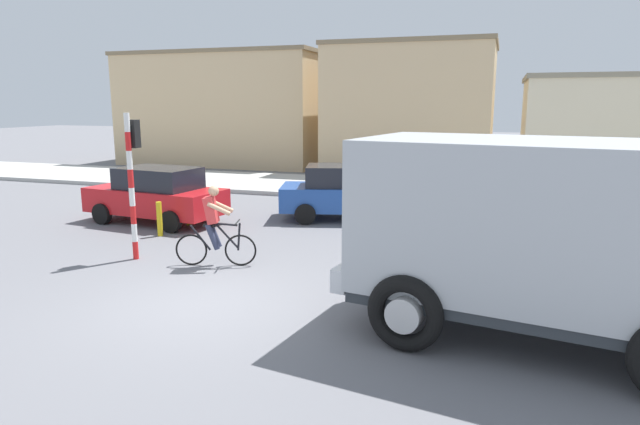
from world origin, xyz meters
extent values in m
plane|color=slate|center=(0.00, 0.00, 0.00)|extent=(120.00, 120.00, 0.00)
cube|color=#ADADA8|center=(0.00, 13.11, 0.08)|extent=(80.00, 5.00, 0.16)
cube|color=#B2B7BC|center=(5.35, 0.21, 1.80)|extent=(5.54, 3.31, 2.20)
cube|color=#2D3338|center=(5.35, 0.21, 0.62)|extent=(5.42, 3.24, 0.16)
cube|color=silver|center=(2.69, 0.65, 0.80)|extent=(0.62, 2.38, 0.36)
cube|color=black|center=(2.84, 0.62, 2.30)|extent=(0.46, 2.12, 0.70)
torus|color=black|center=(3.56, -0.79, 0.55)|extent=(1.12, 0.41, 1.10)
cylinder|color=beige|center=(3.56, -0.79, 0.55)|extent=(0.54, 0.38, 0.50)
torus|color=black|center=(3.97, 1.73, 0.55)|extent=(1.12, 0.41, 1.10)
cylinder|color=beige|center=(3.97, 1.73, 0.55)|extent=(0.54, 0.38, 0.50)
torus|color=black|center=(-0.44, 2.18, 0.34)|extent=(0.66, 0.23, 0.68)
torus|color=black|center=(-1.45, 1.88, 0.34)|extent=(0.66, 0.23, 0.68)
cylinder|color=black|center=(-0.77, 2.08, 0.91)|extent=(0.59, 0.21, 0.09)
cylinder|color=black|center=(-0.72, 2.10, 0.66)|extent=(0.50, 0.19, 0.57)
cylinder|color=black|center=(-1.25, 1.94, 0.61)|extent=(0.43, 0.17, 0.57)
cylinder|color=black|center=(-0.46, 2.17, 0.64)|extent=(0.10, 0.07, 0.59)
cylinder|color=black|center=(-0.49, 2.16, 0.95)|extent=(0.17, 0.49, 0.03)
cube|color=black|center=(-1.06, 1.99, 0.88)|extent=(0.26, 0.18, 0.06)
cube|color=#D13838|center=(-1.01, 2.01, 1.21)|extent=(0.37, 0.39, 0.59)
sphere|color=tan|center=(-0.94, 2.03, 1.61)|extent=(0.22, 0.22, 0.22)
cylinder|color=#2D334C|center=(-1.01, 2.11, 0.65)|extent=(0.33, 0.20, 0.57)
cylinder|color=tan|center=(-0.86, 2.22, 1.26)|extent=(0.50, 0.23, 0.29)
cylinder|color=#2D334C|center=(-0.95, 1.92, 0.65)|extent=(0.33, 0.20, 0.57)
cylinder|color=tan|center=(-0.77, 1.91, 1.26)|extent=(0.50, 0.23, 0.29)
cylinder|color=red|center=(-2.88, 1.91, 0.20)|extent=(0.12, 0.12, 0.40)
cylinder|color=white|center=(-2.88, 1.91, 0.60)|extent=(0.12, 0.12, 0.40)
cylinder|color=red|center=(-2.88, 1.91, 1.00)|extent=(0.12, 0.12, 0.40)
cylinder|color=white|center=(-2.88, 1.91, 1.40)|extent=(0.12, 0.12, 0.40)
cylinder|color=red|center=(-2.88, 1.91, 1.80)|extent=(0.12, 0.12, 0.40)
cylinder|color=white|center=(-2.88, 1.91, 2.20)|extent=(0.12, 0.12, 0.40)
cylinder|color=red|center=(-2.88, 1.91, 2.60)|extent=(0.12, 0.12, 0.40)
cylinder|color=white|center=(-2.88, 1.91, 3.00)|extent=(0.12, 0.12, 0.40)
cube|color=black|center=(-2.88, 2.09, 2.75)|extent=(0.24, 0.20, 0.60)
sphere|color=green|center=(-2.88, 2.21, 2.75)|extent=(0.14, 0.14, 0.14)
cube|color=red|center=(-4.69, 5.32, 0.65)|extent=(4.17, 2.15, 0.70)
cube|color=black|center=(-4.54, 5.30, 1.30)|extent=(2.35, 1.69, 0.60)
cylinder|color=black|center=(-6.02, 4.62, 0.30)|extent=(0.62, 0.25, 0.60)
cylinder|color=black|center=(-5.83, 6.30, 0.30)|extent=(0.62, 0.25, 0.60)
cylinder|color=black|center=(-3.56, 4.33, 0.30)|extent=(0.62, 0.25, 0.60)
cylinder|color=black|center=(-3.36, 6.02, 0.30)|extent=(0.62, 0.25, 0.60)
cube|color=#234C9E|center=(0.48, 7.53, 0.65)|extent=(4.30, 2.68, 0.70)
cube|color=black|center=(0.33, 7.49, 1.30)|extent=(2.50, 1.96, 0.60)
cylinder|color=black|center=(1.46, 8.67, 0.30)|extent=(0.63, 0.33, 0.60)
cylinder|color=black|center=(1.90, 7.03, 0.30)|extent=(0.63, 0.33, 0.60)
cylinder|color=black|center=(-0.94, 8.03, 0.30)|extent=(0.63, 0.33, 0.60)
cylinder|color=black|center=(-0.50, 6.39, 0.30)|extent=(0.63, 0.33, 0.60)
cube|color=#234C9E|center=(7.62, 6.36, 0.65)|extent=(4.04, 1.80, 0.70)
cube|color=black|center=(7.77, 6.37, 1.30)|extent=(2.24, 1.50, 0.60)
cylinder|color=black|center=(6.40, 5.48, 0.30)|extent=(0.60, 0.20, 0.60)
cylinder|color=black|center=(6.35, 7.18, 0.30)|extent=(0.60, 0.20, 0.60)
cylinder|color=#2D334C|center=(0.13, 8.83, 0.42)|extent=(0.22, 0.22, 0.85)
cube|color=#338C51|center=(0.13, 8.83, 1.13)|extent=(0.34, 0.22, 0.56)
sphere|color=tan|center=(0.13, 8.83, 1.52)|extent=(0.20, 0.20, 0.20)
cylinder|color=gold|center=(-3.63, 3.92, 0.45)|extent=(0.14, 0.14, 0.90)
cylinder|color=gold|center=(-3.63, 5.32, 0.45)|extent=(0.14, 0.14, 0.90)
cube|color=#D1B284|center=(-10.20, 20.25, 2.95)|extent=(11.15, 5.54, 5.90)
cube|color=#7D6B4F|center=(-10.20, 20.25, 6.00)|extent=(11.37, 5.65, 0.20)
cube|color=#D1B284|center=(0.33, 19.38, 2.99)|extent=(7.67, 5.78, 5.98)
cube|color=#7D6B4F|center=(0.33, 19.38, 6.08)|extent=(7.82, 5.89, 0.20)
camera|label=1|loc=(4.69, -7.96, 3.41)|focal=30.82mm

